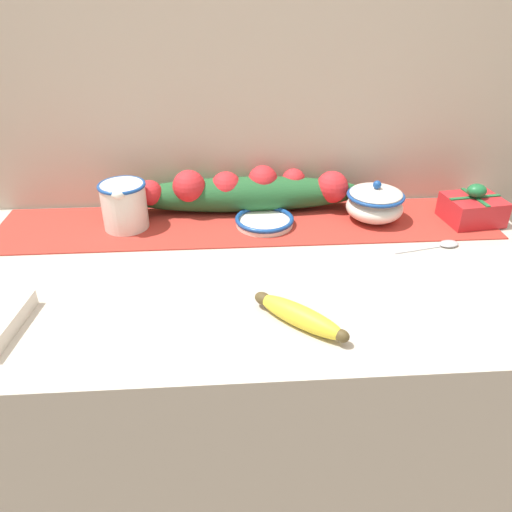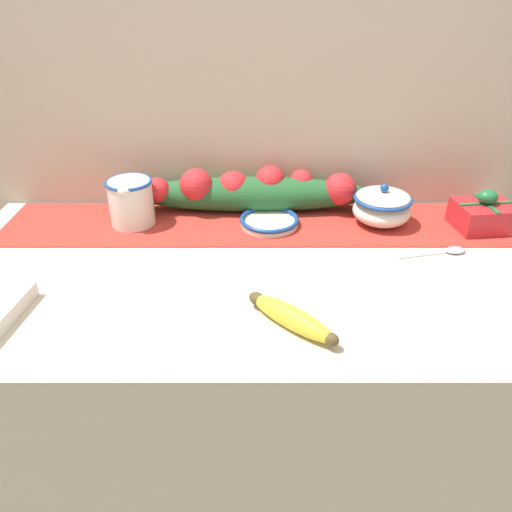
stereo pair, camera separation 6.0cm
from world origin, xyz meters
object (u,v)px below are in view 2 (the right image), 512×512
spoon (454,251)px  gift_box (486,215)px  sugar_bowl (384,207)px  small_dish (271,221)px  banana (293,318)px  cream_pitcher (133,200)px

spoon → gift_box: bearing=35.4°
spoon → gift_box: (0.11, 0.11, 0.03)m
sugar_bowl → small_dish: sugar_bowl is taller
banana → gift_box: size_ratio=1.13×
small_dish → banana: bearing=-85.7°
cream_pitcher → gift_box: cream_pitcher is taller
small_dish → gift_box: size_ratio=1.00×
spoon → small_dish: bearing=150.1°
banana → small_dish: bearing=94.3°
small_dish → spoon: (0.39, -0.13, -0.01)m
sugar_bowl → gift_box: sugar_bowl is taller
gift_box → spoon: bearing=-132.6°
small_dish → sugar_bowl: bearing=2.3°
sugar_bowl → spoon: (0.13, -0.14, -0.04)m
spoon → gift_box: size_ratio=1.12×
cream_pitcher → spoon: size_ratio=0.82×
cream_pitcher → gift_box: 0.82m
banana → gift_box: (0.47, 0.37, 0.02)m
sugar_bowl → banana: sugar_bowl is taller
cream_pitcher → banana: cream_pitcher is taller
cream_pitcher → spoon: (0.72, -0.14, -0.06)m
small_dish → banana: banana is taller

